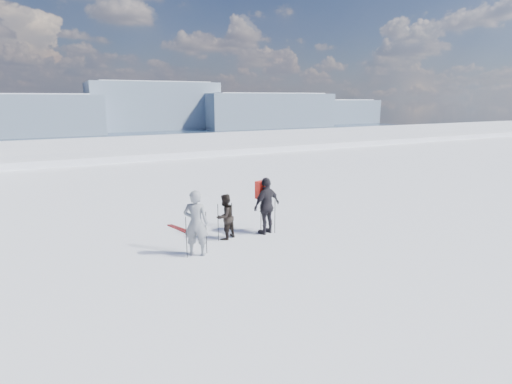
% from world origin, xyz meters
% --- Properties ---
extents(lake_basin, '(820.00, 820.00, 71.62)m').
position_xyz_m(lake_basin, '(0.00, 30.00, -6.50)').
color(lake_basin, white).
rests_on(lake_basin, ground).
extents(far_mountain_range, '(770.00, 110.00, 53.00)m').
position_xyz_m(far_mountain_range, '(29.60, 454.78, -7.19)').
color(far_mountain_range, slate).
rests_on(far_mountain_range, ground).
extents(skier_grey, '(0.86, 0.77, 1.97)m').
position_xyz_m(skier_grey, '(-4.01, 3.04, 0.99)').
color(skier_grey, gray).
rests_on(skier_grey, ground).
extents(skier_dark, '(0.92, 0.85, 1.51)m').
position_xyz_m(skier_dark, '(-2.72, 3.95, 0.76)').
color(skier_dark, black).
rests_on(skier_dark, ground).
extents(skier_pack, '(1.24, 0.80, 1.96)m').
position_xyz_m(skier_pack, '(-1.24, 3.81, 0.98)').
color(skier_pack, black).
rests_on(skier_pack, ground).
extents(backpack, '(0.47, 0.35, 0.60)m').
position_xyz_m(backpack, '(-1.32, 4.05, 2.26)').
color(backpack, red).
rests_on(backpack, skier_pack).
extents(ski_poles, '(3.39, 0.97, 1.30)m').
position_xyz_m(ski_poles, '(-2.68, 3.53, 0.62)').
color(ski_poles, black).
rests_on(ski_poles, ground).
extents(skis_loose, '(0.77, 1.65, 0.03)m').
position_xyz_m(skis_loose, '(-3.73, 5.41, 0.01)').
color(skis_loose, black).
rests_on(skis_loose, ground).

